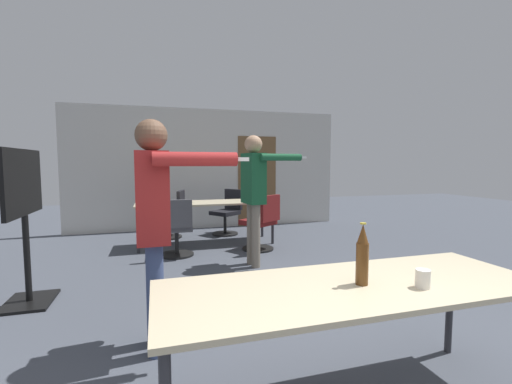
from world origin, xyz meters
TOP-DOWN VIEW (x-y plane):
  - back_wall at (0.03, 6.49)m, footprint 5.95×0.12m
  - conference_table_near at (-0.09, 0.55)m, footprint 2.22×0.78m
  - conference_table_far at (-0.30, 4.91)m, footprint 2.40×0.74m
  - tv_screen at (-2.43, 2.83)m, footprint 0.44×1.00m
  - person_left_plaid at (-1.16, 1.55)m, footprint 0.79×0.61m
  - person_center_tall at (0.16, 3.43)m, footprint 0.86×0.58m
  - office_chair_mid_tucked at (-0.86, 4.20)m, footprint 0.52×0.55m
  - office_chair_far_left at (0.24, 5.68)m, footprint 0.68×0.67m
  - office_chair_side_rolled at (-0.86, 5.62)m, footprint 0.63×0.58m
  - office_chair_far_right at (0.51, 4.21)m, footprint 0.66×0.68m
  - beer_bottle at (-0.05, 0.53)m, footprint 0.07×0.07m
  - drink_cup at (0.24, 0.39)m, footprint 0.08×0.08m

SIDE VIEW (x-z plane):
  - office_chair_mid_tucked at x=-0.86m, z-range -0.04..0.87m
  - office_chair_far_left at x=0.24m, z-range -0.04..0.87m
  - office_chair_side_rolled at x=-0.86m, z-range -0.03..0.88m
  - office_chair_far_right at x=0.51m, z-range -0.03..0.90m
  - conference_table_near at x=-0.09m, z-range 0.32..1.07m
  - conference_table_far at x=-0.30m, z-range 0.32..1.07m
  - drink_cup at x=0.24m, z-range 0.75..0.86m
  - beer_bottle at x=-0.05m, z-range 0.74..1.10m
  - tv_screen at x=-2.43m, z-range 0.17..1.75m
  - person_left_plaid at x=-1.16m, z-range 0.19..1.95m
  - person_center_tall at x=0.16m, z-range 0.21..2.03m
  - back_wall at x=0.03m, z-range -0.01..2.61m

